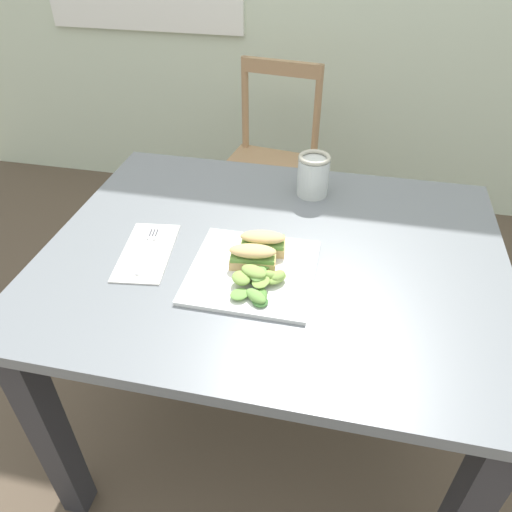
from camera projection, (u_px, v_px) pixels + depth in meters
ground_plane at (235, 472)px, 1.52m from camera, size 8.26×8.26×0.00m
dining_table at (272, 289)px, 1.29m from camera, size 1.14×0.90×0.74m
chair_wooden_far at (270, 165)px, 2.21m from camera, size 0.45×0.45×0.87m
plate_lunch at (252, 271)px, 1.13m from camera, size 0.29×0.29×0.01m
sandwich_half_front at (253, 256)px, 1.13m from camera, size 0.11×0.07×0.06m
sandwich_half_back at (263, 242)px, 1.17m from camera, size 0.11×0.07×0.06m
salad_mixed_greens at (258, 280)px, 1.08m from camera, size 0.13×0.15×0.04m
napkin_folded at (147, 252)px, 1.20m from camera, size 0.15×0.25×0.00m
fork_on_napkin at (148, 247)px, 1.21m from camera, size 0.05×0.19×0.00m
mason_jar_iced_tea at (313, 177)px, 1.39m from camera, size 0.09×0.09×0.12m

